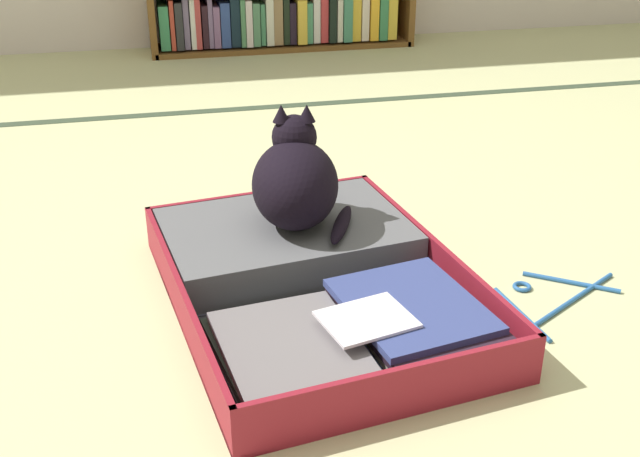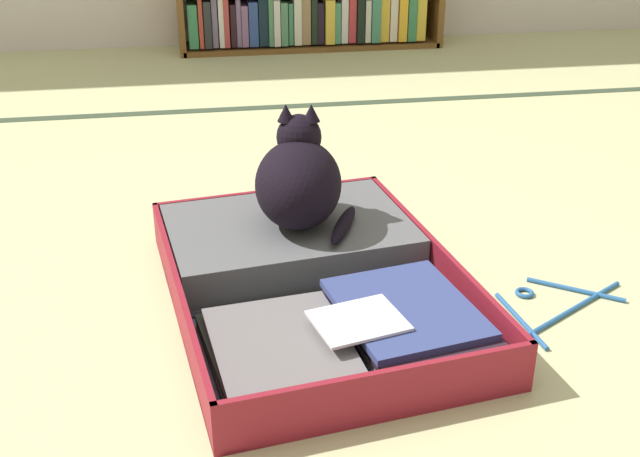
% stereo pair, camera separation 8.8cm
% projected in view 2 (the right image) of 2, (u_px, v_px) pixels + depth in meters
% --- Properties ---
extents(ground_plane, '(10.00, 10.00, 0.00)m').
position_uv_depth(ground_plane, '(286.00, 292.00, 1.72)').
color(ground_plane, '#C2C38D').
extents(tatami_border, '(4.80, 0.05, 0.00)m').
position_uv_depth(tatami_border, '(241.00, 108.00, 2.90)').
color(tatami_border, '#374532').
rests_on(tatami_border, ground_plane).
extents(open_suitcase, '(0.68, 0.87, 0.10)m').
position_uv_depth(open_suitcase, '(310.00, 276.00, 1.69)').
color(open_suitcase, maroon).
rests_on(open_suitcase, ground_plane).
extents(black_cat, '(0.26, 0.30, 0.27)m').
position_uv_depth(black_cat, '(299.00, 180.00, 1.76)').
color(black_cat, black).
rests_on(black_cat, open_suitcase).
extents(clothes_hanger, '(0.34, 0.27, 0.01)m').
position_uv_depth(clothes_hanger, '(552.00, 306.00, 1.66)').
color(clothes_hanger, '#295FA0').
rests_on(clothes_hanger, ground_plane).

